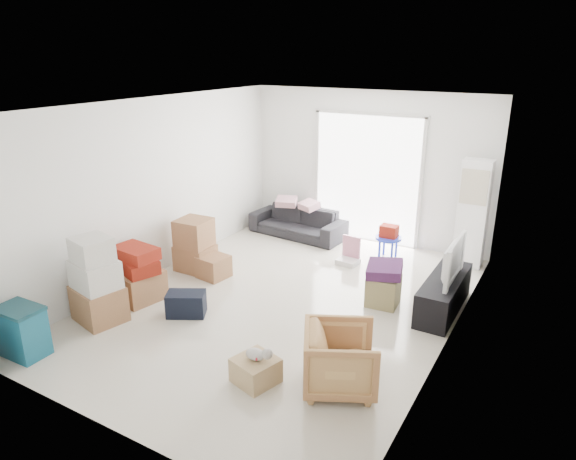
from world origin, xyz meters
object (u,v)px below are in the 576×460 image
Objects in this scene: wood_crate at (256,370)px; ac_tower at (473,214)px; kids_table at (389,235)px; armchair at (341,356)px; storage_bins at (22,331)px; sofa at (298,217)px; ottoman at (383,290)px; television at (446,274)px; tv_console at (444,294)px.

ac_tower is at bearing 73.90° from wood_crate.
kids_table is at bearing -163.60° from ac_tower.
armchair is 1.24× the size of storage_bins.
sofa reaches higher than ottoman.
sofa reaches higher than television.
sofa is at bearing 7.42° from armchair.
sofa is 5.17m from storage_bins.
storage_bins is at bearing 131.37° from television.
television reaches higher than wood_crate.
armchair is 1.82× the size of wood_crate.
armchair is at bearing -51.10° from sofa.
armchair is (-0.45, -4.01, -0.50)m from ac_tower.
ac_tower is at bearing -33.40° from armchair.
sofa reaches higher than kids_table.
storage_bins reaches higher than kids_table.
television is 5.25m from storage_bins.
television is at bearing 17.77° from ottoman.
ac_tower is 3.02× the size of kids_table.
ac_tower is at bearing 1.05° from television.
storage_bins is (-3.85, -5.27, -0.57)m from ac_tower.
storage_bins is 4.53m from ottoman.
armchair is at bearing 23.62° from wood_crate.
storage_bins is (-3.90, -3.50, -0.23)m from television.
ottoman is (-0.76, -0.24, -0.33)m from television.
storage_bins is 1.47× the size of wood_crate.
ottoman is at bearing 107.20° from television.
ac_tower is 4.25× the size of wood_crate.
ottoman is 1.01× the size of wood_crate.
ottoman is (-0.26, 2.00, -0.17)m from armchair.
sofa is 4.60m from wood_crate.
ottoman is (-0.76, -0.24, -0.03)m from tv_console.
ottoman is 2.42m from wood_crate.
sofa is at bearing 113.54° from wood_crate.
sofa is (-3.14, 1.61, 0.12)m from tv_console.
ac_tower is 2.34× the size of armchair.
armchair is at bearing 20.31° from storage_bins.
television is at bearing 0.00° from tv_console.
ottoman is (3.14, 3.26, -0.10)m from storage_bins.
ac_tower is at bearing 53.83° from storage_bins.
wood_crate is at bearing -62.01° from sofa.
television is 1.65× the size of kids_table.
ac_tower is at bearing 7.23° from sofa.
armchair is (-0.50, -2.25, -0.16)m from television.
storage_bins is 5.56m from kids_table.
sofa is at bearing -177.22° from ac_tower.
ac_tower reaches higher than kids_table.
television is 3.54m from sofa.
television is 1.28× the size of armchair.
wood_crate is (-1.26, -4.36, -0.74)m from ac_tower.
storage_bins is at bearing -160.75° from wood_crate.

